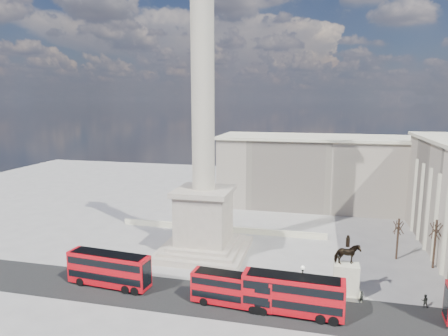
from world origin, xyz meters
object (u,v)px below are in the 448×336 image
nelsons_column (204,176)px  pedestrian_standing (425,301)px  red_bus_c (233,289)px  pedestrian_walking (362,297)px  red_bus_b (293,294)px  equestrian_statue (346,275)px  red_bus_a (109,269)px  victorian_lamp (302,284)px  pedestrian_crossing (281,276)px

nelsons_column → pedestrian_standing: (31.18, -10.70, -12.09)m
red_bus_c → pedestrian_walking: size_ratio=6.48×
red_bus_b → equestrian_statue: size_ratio=1.45×
red_bus_a → pedestrian_walking: (32.78, 3.19, -1.66)m
red_bus_a → red_bus_c: 17.39m
equestrian_statue → pedestrian_walking: size_ratio=5.14×
red_bus_c → equestrian_statue: bearing=27.8°
red_bus_c → victorian_lamp: size_ratio=1.81×
nelsons_column → red_bus_b: bearing=-45.9°
victorian_lamp → pedestrian_standing: victorian_lamp is taller
pedestrian_walking → pedestrian_crossing: 11.00m
equestrian_statue → victorian_lamp: bearing=-136.8°
red_bus_c → pedestrian_crossing: bearing=62.5°
red_bus_b → victorian_lamp: bearing=52.3°
nelsons_column → equestrian_statue: size_ratio=6.07×
equestrian_statue → pedestrian_standing: equestrian_statue is taller
red_bus_b → pedestrian_standing: 16.54m
red_bus_c → equestrian_statue: 14.78m
pedestrian_standing → red_bus_b: bearing=23.5°
pedestrian_crossing → red_bus_b: bearing=150.4°
red_bus_c → pedestrian_walking: red_bus_c is taller
red_bus_a → equestrian_statue: 31.25m
red_bus_b → pedestrian_standing: red_bus_b is taller
equestrian_statue → red_bus_c: bearing=-156.7°
red_bus_b → pedestrian_standing: size_ratio=7.20×
nelsons_column → pedestrian_walking: bearing=-25.8°
pedestrian_walking → pedestrian_standing: bearing=-27.1°
victorian_lamp → equestrian_statue: 7.31m
red_bus_a → pedestrian_standing: bearing=10.5°
red_bus_a → equestrian_statue: size_ratio=1.43×
red_bus_b → pedestrian_crossing: (-2.20, 8.42, -1.76)m
red_bus_b → red_bus_c: bearing=-179.6°
red_bus_c → pedestrian_crossing: (5.10, 8.16, -1.41)m
pedestrian_standing → pedestrian_crossing: 17.98m
pedestrian_walking → red_bus_a: bearing=152.3°
victorian_lamp → pedestrian_walking: size_ratio=3.57×
pedestrian_standing → pedestrian_crossing: size_ratio=1.09×
nelsons_column → pedestrian_walking: 29.06m
red_bus_a → red_bus_b: size_ratio=0.99×
pedestrian_crossing → red_bus_c: bearing=103.7°
pedestrian_walking → pedestrian_standing: (7.40, 0.80, 0.03)m
red_bus_b → pedestrian_standing: (15.53, 5.44, -1.68)m
victorian_lamp → pedestrian_standing: bearing=16.5°
nelsons_column → red_bus_a: 20.15m
equestrian_statue → pedestrian_standing: (9.28, -0.67, -2.02)m
red_bus_b → pedestrian_walking: size_ratio=7.46×
nelsons_column → victorian_lamp: (16.59, -15.03, -9.56)m
victorian_lamp → pedestrian_walking: (7.19, 3.53, -2.56)m
pedestrian_walking → red_bus_c: bearing=162.6°
red_bus_b → pedestrian_walking: 9.52m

